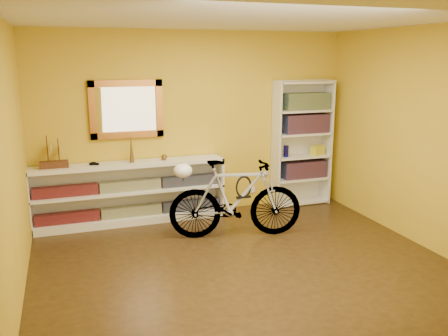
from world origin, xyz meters
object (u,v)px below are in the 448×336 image
object	(u,v)px
console_unit	(131,193)
bookcase	(302,144)
helmet	(183,171)
bicycle	(236,199)

from	to	relation	value
console_unit	bookcase	size ratio (longest dim) A/B	1.37
console_unit	helmet	size ratio (longest dim) A/B	11.24
bookcase	bicycle	distance (m)	1.80
helmet	console_unit	bearing A→B (deg)	123.16
console_unit	bicycle	xyz separation A→B (m)	(1.18, -0.96, 0.08)
bookcase	helmet	bearing A→B (deg)	-157.79
console_unit	bookcase	xyz separation A→B (m)	(2.62, 0.03, 0.52)
console_unit	bookcase	bearing A→B (deg)	0.55
bicycle	console_unit	bearing A→B (deg)	62.83
bicycle	helmet	size ratio (longest dim) A/B	7.38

